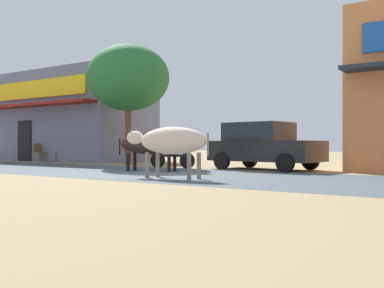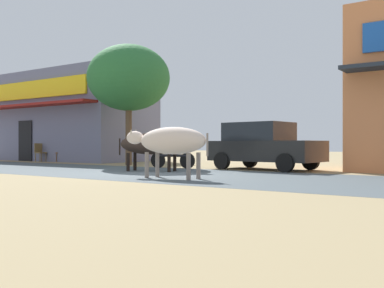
{
  "view_description": "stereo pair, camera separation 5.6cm",
  "coord_description": "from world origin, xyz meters",
  "px_view_note": "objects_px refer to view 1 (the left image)",
  "views": [
    {
      "loc": [
        8.8,
        -10.6,
        0.9
      ],
      "look_at": [
        0.52,
        1.43,
        0.89
      ],
      "focal_mm": 42.18,
      "sensor_mm": 36.0,
      "label": 1
    },
    {
      "loc": [
        8.85,
        -10.57,
        0.9
      ],
      "look_at": [
        0.52,
        1.43,
        0.89
      ],
      "focal_mm": 42.18,
      "sensor_mm": 36.0,
      "label": 2
    }
  ],
  "objects_px": {
    "cow_far_dark": "(170,141)",
    "cafe_chair_by_doorway": "(39,151)",
    "roadside_tree": "(128,78)",
    "cafe_chair_near_tree": "(61,152)",
    "parked_hatchback_car": "(264,145)",
    "cow_near_brown": "(153,144)",
    "parked_motorcycle": "(173,156)"
  },
  "relations": [
    {
      "from": "parked_motorcycle",
      "to": "cow_far_dark",
      "type": "height_order",
      "value": "cow_far_dark"
    },
    {
      "from": "cow_far_dark",
      "to": "parked_motorcycle",
      "type": "bearing_deg",
      "value": 126.13
    },
    {
      "from": "cow_far_dark",
      "to": "cafe_chair_near_tree",
      "type": "bearing_deg",
      "value": 153.77
    },
    {
      "from": "cow_far_dark",
      "to": "cafe_chair_near_tree",
      "type": "xyz_separation_m",
      "value": [
        -10.86,
        5.35,
        -0.45
      ]
    },
    {
      "from": "roadside_tree",
      "to": "cafe_chair_by_doorway",
      "type": "xyz_separation_m",
      "value": [
        -6.06,
        0.09,
        -3.14
      ]
    },
    {
      "from": "cow_near_brown",
      "to": "cow_far_dark",
      "type": "distance_m",
      "value": 3.05
    },
    {
      "from": "cafe_chair_by_doorway",
      "to": "cow_far_dark",
      "type": "bearing_deg",
      "value": -22.08
    },
    {
      "from": "parked_motorcycle",
      "to": "cow_near_brown",
      "type": "height_order",
      "value": "cow_near_brown"
    },
    {
      "from": "parked_hatchback_car",
      "to": "cow_near_brown",
      "type": "bearing_deg",
      "value": -130.64
    },
    {
      "from": "parked_hatchback_car",
      "to": "cafe_chair_by_doorway",
      "type": "distance_m",
      "value": 12.16
    },
    {
      "from": "parked_hatchback_car",
      "to": "cow_far_dark",
      "type": "distance_m",
      "value": 5.01
    },
    {
      "from": "parked_hatchback_car",
      "to": "cow_far_dark",
      "type": "relative_size",
      "value": 1.5
    },
    {
      "from": "parked_motorcycle",
      "to": "cow_near_brown",
      "type": "distance_m",
      "value": 1.91
    },
    {
      "from": "roadside_tree",
      "to": "cafe_chair_by_doorway",
      "type": "height_order",
      "value": "roadside_tree"
    },
    {
      "from": "parked_hatchback_car",
      "to": "cow_far_dark",
      "type": "xyz_separation_m",
      "value": [
        -0.27,
        -5.0,
        0.12
      ]
    },
    {
      "from": "roadside_tree",
      "to": "cow_far_dark",
      "type": "xyz_separation_m",
      "value": [
        5.82,
        -4.73,
        -2.69
      ]
    },
    {
      "from": "roadside_tree",
      "to": "cow_far_dark",
      "type": "bearing_deg",
      "value": -39.09
    },
    {
      "from": "cafe_chair_near_tree",
      "to": "cafe_chair_by_doorway",
      "type": "relative_size",
      "value": 1.0
    },
    {
      "from": "cow_far_dark",
      "to": "cafe_chair_by_doorway",
      "type": "xyz_separation_m",
      "value": [
        -11.88,
        4.82,
        -0.45
      ]
    },
    {
      "from": "cow_far_dark",
      "to": "cafe_chair_near_tree",
      "type": "distance_m",
      "value": 12.11
    },
    {
      "from": "parked_motorcycle",
      "to": "cow_near_brown",
      "type": "bearing_deg",
      "value": -73.33
    },
    {
      "from": "parked_motorcycle",
      "to": "cafe_chair_by_doorway",
      "type": "relative_size",
      "value": 1.92
    },
    {
      "from": "cafe_chair_near_tree",
      "to": "cafe_chair_by_doorway",
      "type": "bearing_deg",
      "value": -152.8
    },
    {
      "from": "roadside_tree",
      "to": "parked_motorcycle",
      "type": "bearing_deg",
      "value": -16.44
    },
    {
      "from": "parked_motorcycle",
      "to": "cafe_chair_by_doorway",
      "type": "bearing_deg",
      "value": 173.81
    },
    {
      "from": "cow_near_brown",
      "to": "parked_hatchback_car",
      "type": "bearing_deg",
      "value": 49.36
    },
    {
      "from": "cafe_chair_near_tree",
      "to": "cow_near_brown",
      "type": "bearing_deg",
      "value": -21.02
    },
    {
      "from": "cow_far_dark",
      "to": "cafe_chair_near_tree",
      "type": "relative_size",
      "value": 2.89
    },
    {
      "from": "roadside_tree",
      "to": "cafe_chair_by_doorway",
      "type": "distance_m",
      "value": 6.83
    },
    {
      "from": "cow_near_brown",
      "to": "cafe_chair_by_doorway",
      "type": "height_order",
      "value": "cow_near_brown"
    },
    {
      "from": "roadside_tree",
      "to": "cafe_chair_near_tree",
      "type": "bearing_deg",
      "value": 172.95
    },
    {
      "from": "cafe_chair_near_tree",
      "to": "roadside_tree",
      "type": "bearing_deg",
      "value": -7.05
    }
  ]
}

